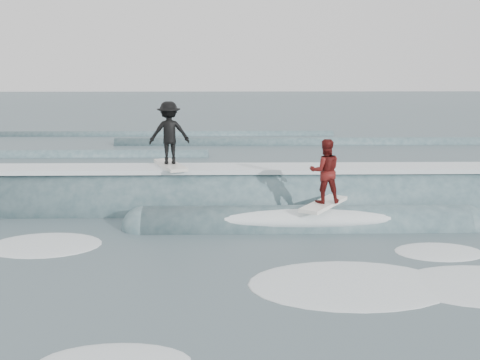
{
  "coord_description": "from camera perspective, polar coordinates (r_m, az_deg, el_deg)",
  "views": [
    {
      "loc": [
        -0.3,
        -12.15,
        4.44
      ],
      "look_at": [
        0.0,
        3.32,
        1.1
      ],
      "focal_mm": 40.0,
      "sensor_mm": 36.0,
      "label": 1
    }
  ],
  "objects": [
    {
      "name": "breaking_wave",
      "position": [
        16.75,
        0.86,
        -3.06
      ],
      "size": [
        21.39,
        4.03,
        2.51
      ],
      "color": "#35515A",
      "rests_on": "ground"
    },
    {
      "name": "ground",
      "position": [
        12.94,
        0.28,
        -7.89
      ],
      "size": [
        160.0,
        160.0,
        0.0
      ],
      "primitive_type": "plane",
      "color": "#41595F",
      "rests_on": "ground"
    },
    {
      "name": "far_swells",
      "position": [
        30.29,
        -6.96,
        3.66
      ],
      "size": [
        38.55,
        8.65,
        0.8
      ],
      "color": "#35515A",
      "rests_on": "ground"
    },
    {
      "name": "surfer_red",
      "position": [
        14.8,
        9.04,
        0.6
      ],
      "size": [
        1.59,
        1.96,
        1.87
      ],
      "color": "white",
      "rests_on": "ground"
    },
    {
      "name": "surfer_black",
      "position": [
        16.71,
        -7.55,
        4.81
      ],
      "size": [
        1.35,
        2.06,
        2.03
      ],
      "color": "silver",
      "rests_on": "ground"
    },
    {
      "name": "whitewater",
      "position": [
        11.66,
        2.49,
        -10.21
      ],
      "size": [
        16.29,
        7.26,
        0.1
      ],
      "color": "white",
      "rests_on": "ground"
    }
  ]
}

